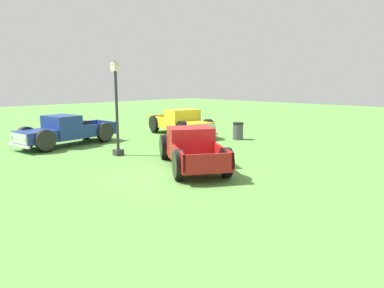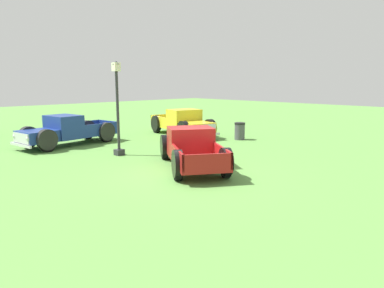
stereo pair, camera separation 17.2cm
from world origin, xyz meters
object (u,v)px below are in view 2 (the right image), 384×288
Objects in this scene: pickup_truck_behind_left at (185,123)px; trash_can at (240,131)px; pickup_truck_behind_right at (63,131)px; pickup_truck_foreground at (190,147)px; lamp_post_near at (118,107)px.

pickup_truck_behind_left reaches higher than trash_can.
trash_can is (7.83, -5.01, -0.25)m from pickup_truck_behind_right.
pickup_truck_behind_right reaches higher than trash_can.
pickup_truck_behind_left is at bearing 113.05° from trash_can.
pickup_truck_foreground is 7.38m from pickup_truck_behind_left.
pickup_truck_behind_right is at bearing 147.40° from trash_can.
pickup_truck_foreground is at bearing -158.60° from trash_can.
pickup_truck_behind_left is at bearing -16.56° from pickup_truck_behind_right.
pickup_truck_behind_left is at bearing 18.46° from lamp_post_near.
trash_can is (6.22, 2.44, -0.23)m from pickup_truck_foreground.
trash_can is at bearing -9.12° from lamp_post_near.
lamp_post_near is (0.74, -3.87, 1.39)m from pickup_truck_behind_right.
pickup_truck_behind_right is at bearing 102.22° from pickup_truck_foreground.
pickup_truck_behind_left is 1.35× the size of lamp_post_near.
pickup_truck_foreground reaches higher than trash_can.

